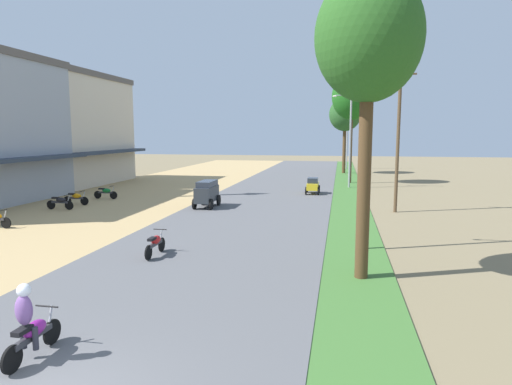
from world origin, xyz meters
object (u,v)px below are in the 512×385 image
object	(u,v)px
parked_motorbike_third	(60,202)
streetlamp_mid	(350,134)
parked_motorbike_fifth	(106,192)
utility_pole_near	(398,137)
streetlamp_near	(361,137)
car_van_charcoal	(207,192)
motorbike_ahead_second	(155,243)
median_tree_nearest	(369,41)
median_tree_second	(352,97)
streetlamp_far	(347,132)
parked_motorbike_fourth	(76,197)
median_tree_third	(345,115)
motorbike_foreground_rider	(30,323)
car_hatchback_yellow	(313,185)

from	to	relation	value
parked_motorbike_third	streetlamp_mid	world-z (taller)	streetlamp_mid
parked_motorbike_fifth	utility_pole_near	xyz separation A→B (m)	(19.85, -1.43, 3.96)
streetlamp_near	car_van_charcoal	distance (m)	13.05
utility_pole_near	motorbike_ahead_second	bearing A→B (deg)	-130.30
motorbike_ahead_second	median_tree_nearest	bearing A→B (deg)	-8.51
median_tree_second	motorbike_ahead_second	xyz separation A→B (m)	(-7.79, -27.44, -7.54)
streetlamp_near	streetlamp_far	size ratio (longest dim) A/B	0.93
utility_pole_near	car_van_charcoal	size ratio (longest dim) A/B	3.59
parked_motorbike_fifth	streetlamp_mid	bearing A→B (deg)	30.74
motorbike_ahead_second	streetlamp_mid	bearing A→B (deg)	72.14
median_tree_nearest	streetlamp_near	xyz separation A→B (m)	(0.01, 3.65, -2.94)
parked_motorbike_fourth	median_tree_second	bearing A→B (deg)	43.25
median_tree_third	motorbike_ahead_second	distance (m)	39.30
streetlamp_near	parked_motorbike_fourth	bearing A→B (deg)	155.61
streetlamp_mid	motorbike_foreground_rider	size ratio (longest dim) A/B	4.47
parked_motorbike_third	motorbike_foreground_rider	world-z (taller)	motorbike_foreground_rider
streetlamp_mid	parked_motorbike_fifth	bearing A→B (deg)	-149.26
parked_motorbike_third	motorbike_ahead_second	bearing A→B (deg)	-41.07
median_tree_third	streetlamp_near	xyz separation A→B (m)	(0.40, -35.60, -2.27)
utility_pole_near	motorbike_ahead_second	world-z (taller)	utility_pole_near
parked_motorbike_third	car_hatchback_yellow	world-z (taller)	car_hatchback_yellow
car_van_charcoal	streetlamp_near	bearing A→B (deg)	-43.90
median_tree_second	utility_pole_near	xyz separation A→B (m)	(2.42, -15.40, -3.60)
streetlamp_far	median_tree_third	bearing A→B (deg)	-93.41
parked_motorbike_third	utility_pole_near	size ratio (longest dim) A/B	0.21
utility_pole_near	motorbike_ahead_second	size ratio (longest dim) A/B	4.81
streetlamp_near	utility_pole_near	distance (m)	9.87
streetlamp_near	motorbike_foreground_rider	xyz separation A→B (m)	(-6.97, -10.43, -3.75)
parked_motorbike_fifth	streetlamp_near	size ratio (longest dim) A/B	0.23
streetlamp_near	motorbike_ahead_second	xyz separation A→B (m)	(-7.66, -2.51, -4.03)
streetlamp_mid	streetlamp_far	size ratio (longest dim) A/B	0.95
median_tree_second	streetlamp_mid	bearing A→B (deg)	-92.12
streetlamp_far	car_hatchback_yellow	world-z (taller)	streetlamp_far
median_tree_nearest	streetlamp_mid	size ratio (longest dim) A/B	1.19
median_tree_third	car_van_charcoal	world-z (taller)	median_tree_third
streetlamp_near	motorbike_foreground_rider	bearing A→B (deg)	-123.73
median_tree_nearest	median_tree_second	bearing A→B (deg)	89.70
streetlamp_mid	utility_pole_near	xyz separation A→B (m)	(2.55, -11.72, -0.17)
parked_motorbike_fourth	median_tree_third	size ratio (longest dim) A/B	0.20
parked_motorbike_fourth	streetlamp_near	world-z (taller)	streetlamp_near
streetlamp_far	utility_pole_near	size ratio (longest dim) A/B	0.98
median_tree_third	car_hatchback_yellow	world-z (taller)	median_tree_third
median_tree_second	motorbike_foreground_rider	distance (m)	36.80
utility_pole_near	median_tree_nearest	bearing A→B (deg)	-101.00
parked_motorbike_fifth	motorbike_ahead_second	xyz separation A→B (m)	(9.64, -13.47, 0.02)
parked_motorbike_fourth	streetlamp_near	bearing A→B (deg)	-24.39
median_tree_nearest	utility_pole_near	world-z (taller)	median_tree_nearest
motorbike_ahead_second	streetlamp_near	bearing A→B (deg)	18.12
parked_motorbike_third	car_van_charcoal	size ratio (longest dim) A/B	0.75
median_tree_third	motorbike_ahead_second	bearing A→B (deg)	-100.79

